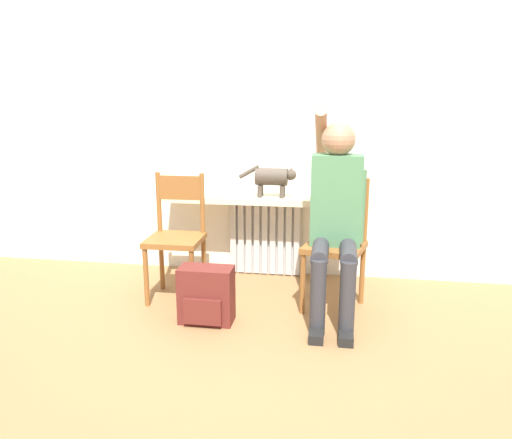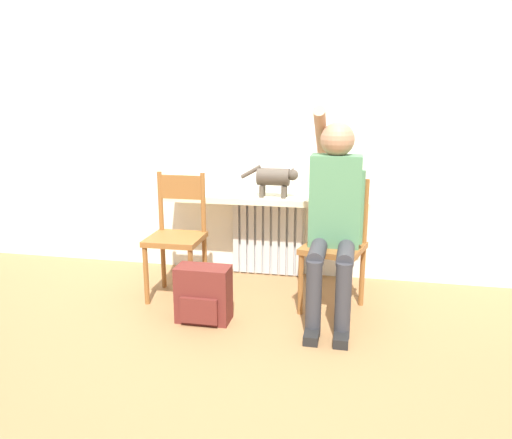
{
  "view_description": "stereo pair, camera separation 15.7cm",
  "coord_description": "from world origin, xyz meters",
  "px_view_note": "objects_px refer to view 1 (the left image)",
  "views": [
    {
      "loc": [
        0.57,
        -2.84,
        1.45
      ],
      "look_at": [
        0.0,
        0.66,
        0.59
      ],
      "focal_mm": 35.0,
      "sensor_mm": 36.0,
      "label": 1
    },
    {
      "loc": [
        0.72,
        -2.81,
        1.45
      ],
      "look_at": [
        0.0,
        0.66,
        0.59
      ],
      "focal_mm": 35.0,
      "sensor_mm": 36.0,
      "label": 2
    }
  ],
  "objects_px": {
    "chair_left": "(176,235)",
    "person": "(336,210)",
    "chair_right": "(336,242)",
    "cat": "(273,178)",
    "backpack": "(206,295)"
  },
  "relations": [
    {
      "from": "chair_left",
      "to": "person",
      "type": "height_order",
      "value": "person"
    },
    {
      "from": "chair_left",
      "to": "chair_right",
      "type": "relative_size",
      "value": 1.0
    },
    {
      "from": "chair_right",
      "to": "cat",
      "type": "height_order",
      "value": "cat"
    },
    {
      "from": "person",
      "to": "cat",
      "type": "bearing_deg",
      "value": 131.56
    },
    {
      "from": "chair_left",
      "to": "chair_right",
      "type": "xyz_separation_m",
      "value": [
        1.16,
        -0.0,
        0.0
      ]
    },
    {
      "from": "person",
      "to": "cat",
      "type": "relative_size",
      "value": 3.07
    },
    {
      "from": "chair_left",
      "to": "backpack",
      "type": "relative_size",
      "value": 2.43
    },
    {
      "from": "chair_right",
      "to": "person",
      "type": "bearing_deg",
      "value": -80.34
    },
    {
      "from": "person",
      "to": "backpack",
      "type": "relative_size",
      "value": 3.72
    },
    {
      "from": "cat",
      "to": "backpack",
      "type": "bearing_deg",
      "value": -111.41
    },
    {
      "from": "chair_right",
      "to": "person",
      "type": "xyz_separation_m",
      "value": [
        -0.01,
        -0.11,
        0.26
      ]
    },
    {
      "from": "person",
      "to": "cat",
      "type": "distance_m",
      "value": 0.75
    },
    {
      "from": "chair_right",
      "to": "person",
      "type": "distance_m",
      "value": 0.28
    },
    {
      "from": "chair_left",
      "to": "person",
      "type": "bearing_deg",
      "value": -6.41
    },
    {
      "from": "person",
      "to": "backpack",
      "type": "height_order",
      "value": "person"
    }
  ]
}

